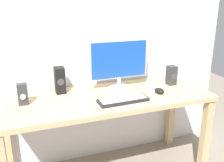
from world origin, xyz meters
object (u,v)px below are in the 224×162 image
at_px(speaker_left, 60,80).
at_px(audio_controller, 23,94).
at_px(mouse, 159,91).
at_px(monitor, 119,62).
at_px(speaker_right, 171,75).
at_px(keyboard_primary, 123,100).
at_px(desk, 106,108).

xyz_separation_m(speaker_left, audio_controller, (-0.29, -0.15, -0.03)).
bearing_deg(mouse, audio_controller, 169.65).
bearing_deg(monitor, speaker_right, -9.63).
distance_m(speaker_right, speaker_left, 0.97).
xyz_separation_m(mouse, speaker_right, (0.21, 0.16, 0.06)).
bearing_deg(keyboard_primary, speaker_right, 21.64).
bearing_deg(mouse, keyboard_primary, -172.52).
height_order(mouse, speaker_right, speaker_right).
distance_m(desk, mouse, 0.45).
height_order(keyboard_primary, mouse, mouse).
xyz_separation_m(desk, monitor, (0.16, 0.15, 0.33)).
xyz_separation_m(desk, mouse, (0.43, -0.09, 0.13)).
bearing_deg(monitor, desk, -137.97).
distance_m(keyboard_primary, mouse, 0.35).
bearing_deg(speaker_right, speaker_left, 172.30).
xyz_separation_m(desk, speaker_right, (0.63, 0.07, 0.19)).
height_order(keyboard_primary, speaker_right, speaker_right).
bearing_deg(desk, audio_controller, 175.26).
relative_size(keyboard_primary, mouse, 3.91).
xyz_separation_m(speaker_right, audio_controller, (-1.25, -0.02, -0.01)).
bearing_deg(audio_controller, monitor, 6.95).
xyz_separation_m(monitor, mouse, (0.26, -0.24, -0.21)).
xyz_separation_m(desk, audio_controller, (-0.62, 0.05, 0.18)).
xyz_separation_m(keyboard_primary, speaker_right, (0.55, 0.22, 0.07)).
relative_size(keyboard_primary, speaker_right, 2.27).
bearing_deg(speaker_left, speaker_right, -7.70).
xyz_separation_m(mouse, speaker_left, (-0.75, 0.29, 0.09)).
bearing_deg(speaker_left, desk, -31.05).
bearing_deg(monitor, speaker_left, 174.16).
height_order(monitor, speaker_left, monitor).
xyz_separation_m(speaker_right, speaker_left, (-0.96, 0.13, 0.02)).
xyz_separation_m(monitor, speaker_left, (-0.49, 0.05, -0.12)).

